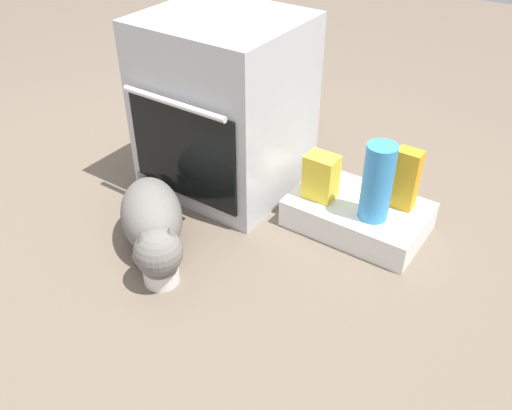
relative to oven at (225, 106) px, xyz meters
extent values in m
plane|color=#6B5B4C|center=(-0.01, -0.46, -0.36)|extent=(8.00, 8.00, 0.00)
cube|color=#B7BABF|center=(0.00, 0.00, 0.00)|extent=(0.59, 0.54, 0.72)
cube|color=black|center=(0.00, -0.27, -0.09)|extent=(0.50, 0.01, 0.40)
cylinder|color=silver|center=(0.00, -0.30, 0.13)|extent=(0.47, 0.02, 0.02)
cube|color=white|center=(0.62, 0.02, -0.30)|extent=(0.52, 0.34, 0.12)
cylinder|color=white|center=(0.20, -0.64, -0.33)|extent=(0.12, 0.12, 0.06)
sphere|color=brown|center=(0.20, -0.64, -0.31)|extent=(0.07, 0.07, 0.07)
ellipsoid|color=slate|center=(0.03, -0.50, -0.23)|extent=(0.44, 0.42, 0.22)
sphere|color=slate|center=(0.21, -0.65, -0.22)|extent=(0.17, 0.17, 0.17)
cone|color=slate|center=(0.24, -0.62, -0.15)|extent=(0.06, 0.06, 0.08)
cone|color=slate|center=(0.18, -0.69, -0.15)|extent=(0.06, 0.06, 0.08)
cylinder|color=slate|center=(-0.22, -0.29, -0.29)|extent=(0.28, 0.25, 0.09)
sphere|color=slate|center=(0.15, -0.53, -0.33)|extent=(0.06, 0.06, 0.06)
sphere|color=slate|center=(0.07, -0.62, -0.33)|extent=(0.06, 0.06, 0.06)
cube|color=orange|center=(0.76, 0.09, -0.13)|extent=(0.09, 0.06, 0.24)
cube|color=yellow|center=(0.47, -0.03, -0.16)|extent=(0.12, 0.09, 0.18)
cylinder|color=#388CD1|center=(0.70, -0.03, -0.10)|extent=(0.11, 0.11, 0.30)
camera|label=1|loc=(1.27, -1.63, 0.98)|focal=38.73mm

